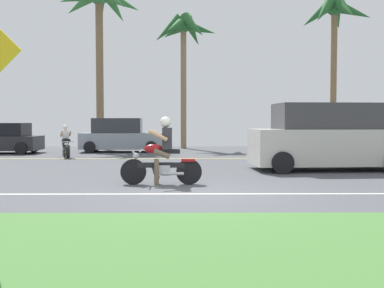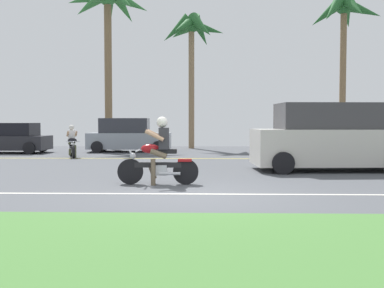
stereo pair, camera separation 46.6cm
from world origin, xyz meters
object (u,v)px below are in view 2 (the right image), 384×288
motorcyclist (159,156)px  parked_car_1 (128,136)px  parked_car_0 (9,139)px  palm_tree_1 (108,7)px  motorcyclist_distant (72,144)px  suv_nearby (331,138)px  palm_tree_0 (192,35)px  palm_tree_2 (344,18)px

motorcyclist → parked_car_1: parked_car_1 is taller
motorcyclist → parked_car_0: bearing=127.7°
palm_tree_1 → motorcyclist_distant: bearing=-92.2°
motorcyclist → palm_tree_1: palm_tree_1 is taller
suv_nearby → palm_tree_0: size_ratio=0.66×
palm_tree_2 → motorcyclist_distant: bearing=-156.4°
parked_car_0 → palm_tree_1: (4.02, 3.73, 7.03)m
motorcyclist → palm_tree_2: (8.38, 13.63, 6.19)m
motorcyclist → palm_tree_1: 16.51m
palm_tree_1 → motorcyclist: bearing=-73.7°
parked_car_0 → motorcyclist_distant: (3.77, -2.57, -0.10)m
motorcyclist → palm_tree_0: (0.37, 14.47, 5.53)m
parked_car_1 → palm_tree_0: 6.87m
parked_car_1 → palm_tree_1: bearing=118.8°
parked_car_0 → motorcyclist: bearing=-52.3°
palm_tree_2 → motorcyclist: bearing=-121.6°
palm_tree_1 → motorcyclist_distant: (-0.25, -6.30, -7.13)m
motorcyclist → motorcyclist_distant: (-4.43, 8.04, -0.11)m
parked_car_1 → palm_tree_1: size_ratio=0.44×
suv_nearby → palm_tree_1: size_ratio=0.53×
motorcyclist_distant → palm_tree_0: bearing=53.3°
suv_nearby → motorcyclist: bearing=-146.7°
palm_tree_1 → palm_tree_2: size_ratio=1.12×
parked_car_0 → palm_tree_1: palm_tree_1 is taller
suv_nearby → motorcyclist_distant: size_ratio=3.20×
palm_tree_0 → palm_tree_2: size_ratio=0.90×
suv_nearby → parked_car_1: bearing=132.5°
parked_car_1 → palm_tree_0: (3.04, 2.86, 5.45)m
parked_car_1 → palm_tree_1: 7.61m
palm_tree_2 → parked_car_1: bearing=-169.6°
suv_nearby → palm_tree_2: bearing=71.8°
suv_nearby → palm_tree_1: 15.86m
palm_tree_0 → motorcyclist_distant: bearing=-126.7°
parked_car_1 → motorcyclist_distant: parked_car_1 is taller
palm_tree_0 → parked_car_0: bearing=-155.8°
motorcyclist → motorcyclist_distant: motorcyclist is taller
palm_tree_2 → suv_nearby: bearing=-108.2°
parked_car_0 → parked_car_1: size_ratio=0.95×
suv_nearby → palm_tree_0: bearing=112.3°
palm_tree_1 → palm_tree_2: (12.56, -0.71, -0.82)m
parked_car_1 → motorcyclist_distant: (-1.75, -3.56, -0.19)m
motorcyclist → palm_tree_0: bearing=88.5°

